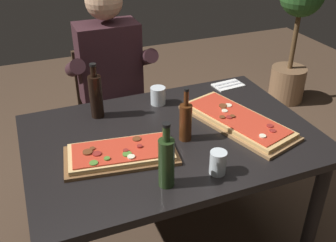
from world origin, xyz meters
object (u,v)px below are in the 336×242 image
at_px(vinegar_bottle_green, 166,161).
at_px(diner_chair, 110,107).
at_px(pizza_rectangular_front, 121,154).
at_px(wine_bottle_dark, 96,95).
at_px(tumbler_near_camera, 158,97).
at_px(pizza_rectangular_left, 237,120).
at_px(oil_bottle_amber, 186,121).
at_px(tumbler_far_side, 218,164).
at_px(seated_diner, 112,79).
at_px(dining_table, 172,151).
at_px(potted_plant_corner, 296,32).

bearing_deg(vinegar_bottle_green, diner_chair, 87.39).
relative_size(pizza_rectangular_front, diner_chair, 0.61).
bearing_deg(wine_bottle_dark, vinegar_bottle_green, -78.66).
bearing_deg(tumbler_near_camera, pizza_rectangular_left, -49.95).
bearing_deg(vinegar_bottle_green, oil_bottle_amber, 53.36).
relative_size(pizza_rectangular_front, tumbler_far_side, 5.04).
relative_size(oil_bottle_amber, diner_chair, 0.31).
xyz_separation_m(wine_bottle_dark, seated_diner, (0.18, 0.42, -0.12)).
bearing_deg(wine_bottle_dark, tumbler_far_side, -61.56).
xyz_separation_m(tumbler_near_camera, tumbler_far_side, (0.01, -0.67, 0.00)).
bearing_deg(seated_diner, oil_bottle_amber, -79.14).
relative_size(wine_bottle_dark, diner_chair, 0.34).
xyz_separation_m(wine_bottle_dark, diner_chair, (0.18, 0.54, -0.38)).
distance_m(oil_bottle_amber, tumbler_far_side, 0.29).
bearing_deg(wine_bottle_dark, seated_diner, 66.27).
bearing_deg(oil_bottle_amber, tumbler_far_side, -85.96).
distance_m(dining_table, wine_bottle_dark, 0.48).
relative_size(tumbler_near_camera, seated_diner, 0.07).
relative_size(wine_bottle_dark, seated_diner, 0.22).
bearing_deg(tumbler_near_camera, diner_chair, 106.79).
relative_size(oil_bottle_amber, vinegar_bottle_green, 0.93).
height_order(pizza_rectangular_front, vinegar_bottle_green, vinegar_bottle_green).
relative_size(diner_chair, potted_plant_corner, 0.73).
distance_m(wine_bottle_dark, tumbler_far_side, 0.75).
height_order(tumbler_near_camera, seated_diner, seated_diner).
relative_size(pizza_rectangular_left, vinegar_bottle_green, 2.32).
bearing_deg(tumbler_near_camera, potted_plant_corner, 29.02).
height_order(wine_bottle_dark, diner_chair, wine_bottle_dark).
height_order(tumbler_near_camera, tumbler_far_side, tumbler_far_side).
xyz_separation_m(diner_chair, seated_diner, (0.00, -0.12, 0.26)).
bearing_deg(tumbler_far_side, dining_table, 100.67).
xyz_separation_m(pizza_rectangular_left, oil_bottle_amber, (-0.30, -0.03, 0.08)).
height_order(wine_bottle_dark, seated_diner, seated_diner).
bearing_deg(wine_bottle_dark, tumbler_near_camera, 2.18).
xyz_separation_m(pizza_rectangular_front, pizza_rectangular_left, (0.63, 0.06, -0.00)).
height_order(wine_bottle_dark, vinegar_bottle_green, wine_bottle_dark).
relative_size(pizza_rectangular_left, tumbler_far_side, 6.39).
bearing_deg(diner_chair, pizza_rectangular_left, -62.61).
height_order(tumbler_near_camera, potted_plant_corner, potted_plant_corner).
bearing_deg(vinegar_bottle_green, seated_diner, 87.10).
height_order(dining_table, potted_plant_corner, potted_plant_corner).
bearing_deg(wine_bottle_dark, oil_bottle_amber, -47.91).
height_order(oil_bottle_amber, vinegar_bottle_green, vinegar_bottle_green).
height_order(dining_table, tumbler_far_side, tumbler_far_side).
distance_m(tumbler_far_side, seated_diner, 1.10).
bearing_deg(pizza_rectangular_left, seated_diner, 120.96).
height_order(pizza_rectangular_left, diner_chair, diner_chair).
bearing_deg(wine_bottle_dark, potted_plant_corner, 25.01).
bearing_deg(potted_plant_corner, tumbler_near_camera, -150.98).
bearing_deg(oil_bottle_amber, tumbler_near_camera, 89.00).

